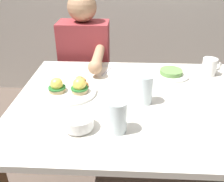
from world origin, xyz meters
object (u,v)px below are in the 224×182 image
at_px(dining_table, 141,118).
at_px(diner_person, 85,66).
at_px(fork, 108,70).
at_px(side_plate, 171,74).
at_px(eggs_benedict_plate, 69,89).
at_px(fruit_bowl, 79,122).
at_px(coffee_mug, 210,66).
at_px(water_glass_far, 117,118).
at_px(water_glass_extra, 145,91).

distance_m(dining_table, diner_person, 0.70).
bearing_deg(fork, side_plate, -9.18).
xyz_separation_m(eggs_benedict_plate, fruit_bowl, (0.09, -0.28, 0.01)).
bearing_deg(coffee_mug, diner_person, 158.06).
relative_size(fruit_bowl, water_glass_far, 0.92).
bearing_deg(dining_table, fruit_bowl, -137.58).
relative_size(water_glass_extra, diner_person, 0.12).
xyz_separation_m(fruit_bowl, coffee_mug, (0.65, 0.53, 0.02)).
height_order(eggs_benedict_plate, fruit_bowl, eggs_benedict_plate).
height_order(fruit_bowl, coffee_mug, coffee_mug).
bearing_deg(fork, coffee_mug, -2.88).
height_order(water_glass_extra, side_plate, water_glass_extra).
bearing_deg(fork, dining_table, -60.83).
bearing_deg(diner_person, side_plate, -31.73).
relative_size(fruit_bowl, coffee_mug, 1.08).
xyz_separation_m(water_glass_far, side_plate, (0.29, 0.51, -0.04)).
bearing_deg(eggs_benedict_plate, water_glass_far, -49.72).
xyz_separation_m(fork, water_glass_far, (0.07, -0.57, 0.06)).
distance_m(fruit_bowl, coffee_mug, 0.84).
bearing_deg(fork, eggs_benedict_plate, -120.88).
relative_size(water_glass_far, diner_person, 0.11).
xyz_separation_m(coffee_mug, water_glass_extra, (-0.39, -0.32, 0.01)).
distance_m(coffee_mug, water_glass_far, 0.74).
distance_m(coffee_mug, side_plate, 0.22).
bearing_deg(fruit_bowl, water_glass_extra, 38.33).
bearing_deg(diner_person, fruit_bowl, -83.03).
xyz_separation_m(coffee_mug, fork, (-0.57, 0.03, -0.05)).
bearing_deg(diner_person, coffee_mug, -21.94).
xyz_separation_m(eggs_benedict_plate, water_glass_far, (0.24, -0.29, 0.03)).
bearing_deg(dining_table, water_glass_extra, -76.49).
distance_m(eggs_benedict_plate, coffee_mug, 0.79).
bearing_deg(water_glass_extra, fruit_bowl, -141.67).
height_order(coffee_mug, water_glass_far, water_glass_far).
xyz_separation_m(water_glass_far, diner_person, (-0.25, 0.85, -0.15)).
height_order(fork, water_glass_far, water_glass_far).
bearing_deg(fruit_bowl, side_plate, 49.25).
bearing_deg(eggs_benedict_plate, fruit_bowl, -71.65).
bearing_deg(side_plate, water_glass_extra, -119.85).
distance_m(fork, side_plate, 0.36).
bearing_deg(side_plate, fork, 170.82).
height_order(eggs_benedict_plate, side_plate, eggs_benedict_plate).
relative_size(fruit_bowl, fork, 0.79).
xyz_separation_m(dining_table, diner_person, (-0.36, 0.60, 0.02)).
bearing_deg(dining_table, coffee_mug, 37.18).
bearing_deg(diner_person, eggs_benedict_plate, -88.96).
bearing_deg(side_plate, coffee_mug, 7.65).
relative_size(eggs_benedict_plate, fork, 1.78).
relative_size(side_plate, diner_person, 0.18).
xyz_separation_m(coffee_mug, diner_person, (-0.75, 0.30, -0.14)).
height_order(side_plate, diner_person, diner_person).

